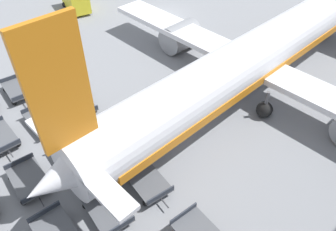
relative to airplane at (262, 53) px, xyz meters
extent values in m
plane|color=gray|center=(-14.67, 3.85, -2.86)|extent=(500.00, 500.00, 0.00)
cylinder|color=white|center=(0.01, 0.54, 0.20)|extent=(3.95, 34.87, 3.62)
cone|color=white|center=(-0.16, -16.87, 0.20)|extent=(3.48, 4.38, 3.44)
cube|color=orange|center=(-0.15, -16.19, 5.03)|extent=(0.31, 2.72, 6.04)
cube|color=white|center=(-0.15, -16.31, 0.74)|extent=(8.56, 1.21, 0.24)
cube|color=white|center=(-0.01, -0.85, -0.62)|extent=(30.55, 3.11, 0.44)
cylinder|color=gray|center=(-8.22, -0.37, -1.55)|extent=(2.56, 3.34, 2.52)
cube|color=orange|center=(0.01, 0.54, -0.44)|extent=(3.99, 31.39, 0.65)
cylinder|color=#56565B|center=(0.11, 11.34, -1.48)|extent=(0.24, 0.24, 1.56)
sphere|color=black|center=(0.11, 11.34, -2.26)|extent=(1.19, 1.19, 1.19)
cylinder|color=#56565B|center=(2.68, -2.96, -1.48)|extent=(0.24, 0.24, 1.56)
sphere|color=black|center=(2.68, -2.96, -2.26)|extent=(1.19, 1.19, 1.19)
cylinder|color=#56565B|center=(-2.74, -2.91, -1.48)|extent=(0.24, 0.24, 1.56)
sphere|color=black|center=(-2.74, -2.91, -2.26)|extent=(1.19, 1.19, 1.19)
cube|color=#1E232D|center=(-20.51, -3.09, -1.27)|extent=(0.53, 1.69, 0.68)
sphere|color=black|center=(-21.50, -3.82, -2.56)|extent=(0.60, 0.60, 0.60)
sphere|color=black|center=(-21.00, -1.95, -2.56)|extent=(0.60, 0.60, 0.60)
sphere|color=black|center=(-24.42, -3.03, -2.56)|extent=(0.60, 0.60, 0.60)
sphere|color=black|center=(-23.92, -1.17, -2.56)|extent=(0.60, 0.60, 0.60)
cube|color=#2D333D|center=(-6.58, -17.88, -2.10)|extent=(0.17, 1.79, 0.32)
cube|color=#333338|center=(-6.19, -17.90, -2.43)|extent=(0.70, 0.09, 0.06)
sphere|color=black|center=(-6.96, -17.10, -2.68)|extent=(0.36, 0.36, 0.36)
sphere|color=black|center=(-9.08, -17.00, -2.68)|extent=(0.36, 0.36, 0.36)
cube|color=#515459|center=(-3.45, -18.04, -2.31)|extent=(3.21, 2.12, 0.10)
cube|color=#2D333D|center=(-1.99, -18.21, -2.10)|extent=(0.28, 1.78, 0.32)
cube|color=#2D333D|center=(-4.92, -17.87, -2.10)|extent=(0.28, 1.78, 0.32)
cube|color=#333338|center=(-1.60, -18.25, -2.43)|extent=(0.70, 0.14, 0.06)
sphere|color=black|center=(-2.48, -18.92, -2.68)|extent=(0.36, 0.36, 0.36)
sphere|color=black|center=(-2.31, -17.41, -2.68)|extent=(0.36, 0.36, 0.36)
sphere|color=black|center=(-4.59, -18.67, -2.68)|extent=(0.36, 0.36, 0.36)
sphere|color=black|center=(-4.42, -17.17, -2.68)|extent=(0.36, 0.36, 0.36)
cube|color=#2D333D|center=(-0.72, -18.51, -2.10)|extent=(0.21, 1.79, 0.32)
sphere|color=black|center=(-0.25, -17.79, -2.68)|extent=(0.36, 0.36, 0.36)
cube|color=#515459|center=(-12.24, -14.50, -2.31)|extent=(3.22, 2.14, 0.10)
cube|color=#2D333D|center=(-10.78, -14.68, -2.10)|extent=(0.30, 1.78, 0.32)
cube|color=#2D333D|center=(-13.70, -14.32, -2.10)|extent=(0.30, 1.78, 0.32)
cube|color=#333338|center=(-10.39, -14.73, -2.43)|extent=(0.70, 0.14, 0.06)
sphere|color=black|center=(-11.28, -15.38, -2.68)|extent=(0.36, 0.36, 0.36)
sphere|color=black|center=(-11.09, -13.88, -2.68)|extent=(0.36, 0.36, 0.36)
sphere|color=black|center=(-13.38, -15.13, -2.68)|extent=(0.36, 0.36, 0.36)
sphere|color=black|center=(-13.20, -13.62, -2.68)|extent=(0.36, 0.36, 0.36)
cube|color=#515459|center=(-7.58, -14.90, -2.31)|extent=(3.11, 1.93, 0.10)
cube|color=#2D333D|center=(-6.10, -14.97, -2.10)|extent=(0.17, 1.79, 0.32)
cube|color=#2D333D|center=(-9.05, -14.82, -2.10)|extent=(0.17, 1.79, 0.32)
cube|color=#333338|center=(-5.71, -14.99, -2.43)|extent=(0.70, 0.09, 0.06)
sphere|color=black|center=(-6.55, -15.71, -2.68)|extent=(0.36, 0.36, 0.36)
sphere|color=black|center=(-6.48, -14.19, -2.68)|extent=(0.36, 0.36, 0.36)
sphere|color=black|center=(-8.67, -15.60, -2.68)|extent=(0.36, 0.36, 0.36)
sphere|color=black|center=(-8.60, -14.09, -2.68)|extent=(0.36, 0.36, 0.36)
cube|color=#515459|center=(-3.15, -15.32, -2.31)|extent=(3.24, 2.17, 0.10)
cube|color=#2D333D|center=(-1.68, -15.52, -2.10)|extent=(0.32, 1.78, 0.32)
cube|color=#2D333D|center=(-4.61, -15.13, -2.10)|extent=(0.32, 1.78, 0.32)
cube|color=#333338|center=(-1.30, -15.57, -2.43)|extent=(0.70, 0.15, 0.06)
sphere|color=black|center=(-2.20, -16.22, -2.68)|extent=(0.36, 0.36, 0.36)
sphere|color=black|center=(-1.99, -14.71, -2.68)|extent=(0.36, 0.36, 0.36)
sphere|color=black|center=(-4.30, -15.94, -2.68)|extent=(0.36, 0.36, 0.36)
sphere|color=black|center=(-4.10, -14.43, -2.68)|extent=(0.36, 0.36, 0.36)
cube|color=#515459|center=(1.29, -16.00, -2.31)|extent=(3.25, 2.20, 0.10)
cube|color=#2D333D|center=(2.75, -16.21, -2.10)|extent=(0.34, 1.78, 0.32)
cube|color=#2D333D|center=(-0.17, -15.79, -2.10)|extent=(0.34, 1.78, 0.32)
sphere|color=black|center=(2.45, -15.40, -2.68)|extent=(0.36, 0.36, 0.36)
sphere|color=black|center=(0.13, -16.60, -2.68)|extent=(0.36, 0.36, 0.36)
sphere|color=black|center=(0.35, -15.10, -2.68)|extent=(0.36, 0.36, 0.36)
cube|color=#515459|center=(-11.85, -11.60, -2.31)|extent=(3.20, 2.09, 0.10)
cube|color=#2D333D|center=(-10.38, -11.76, -2.10)|extent=(0.27, 1.78, 0.32)
cube|color=#2D333D|center=(-13.31, -11.45, -2.10)|extent=(0.27, 1.78, 0.32)
cube|color=#333338|center=(-9.99, -11.80, -2.43)|extent=(0.70, 0.13, 0.06)
sphere|color=black|center=(-10.87, -12.47, -2.68)|extent=(0.36, 0.36, 0.36)
sphere|color=black|center=(-10.71, -10.96, -2.68)|extent=(0.36, 0.36, 0.36)
sphere|color=black|center=(-12.98, -12.25, -2.68)|extent=(0.36, 0.36, 0.36)
sphere|color=black|center=(-12.82, -10.74, -2.68)|extent=(0.36, 0.36, 0.36)
cube|color=#515459|center=(-7.40, -12.11, -2.31)|extent=(3.28, 2.26, 0.10)
cube|color=#2D333D|center=(-5.94, -12.35, -2.10)|extent=(0.37, 1.77, 0.32)
cube|color=#2D333D|center=(-8.85, -11.87, -2.10)|extent=(0.37, 1.77, 0.32)
cube|color=#333338|center=(-5.56, -12.42, -2.43)|extent=(0.70, 0.17, 0.06)
sphere|color=black|center=(-6.48, -13.03, -2.68)|extent=(0.36, 0.36, 0.36)
sphere|color=black|center=(-6.23, -11.54, -2.68)|extent=(0.36, 0.36, 0.36)
sphere|color=black|center=(-8.57, -12.68, -2.68)|extent=(0.36, 0.36, 0.36)
sphere|color=black|center=(-8.32, -11.19, -2.68)|extent=(0.36, 0.36, 0.36)
cube|color=#515459|center=(-2.85, -12.52, -2.31)|extent=(3.25, 2.18, 0.10)
cube|color=#2D333D|center=(-1.39, -12.73, -2.10)|extent=(0.32, 1.78, 0.32)
cube|color=#2D333D|center=(-4.31, -12.32, -2.10)|extent=(0.32, 1.78, 0.32)
cube|color=#333338|center=(-1.00, -12.78, -2.43)|extent=(0.70, 0.16, 0.06)
sphere|color=black|center=(-1.90, -13.42, -2.68)|extent=(0.36, 0.36, 0.36)
sphere|color=black|center=(-1.70, -11.92, -2.68)|extent=(0.36, 0.36, 0.36)
sphere|color=black|center=(-4.00, -13.13, -2.68)|extent=(0.36, 0.36, 0.36)
sphere|color=black|center=(-3.80, -11.63, -2.68)|extent=(0.36, 0.36, 0.36)
cube|color=#515459|center=(1.38, -13.19, -2.31)|extent=(3.27, 2.23, 0.10)
cube|color=#2D333D|center=(2.83, -13.42, -2.10)|extent=(0.35, 1.78, 0.32)
cube|color=#2D333D|center=(-0.08, -12.97, -2.10)|extent=(0.35, 1.78, 0.32)
cube|color=#333338|center=(3.22, -13.48, -2.43)|extent=(0.70, 0.17, 0.06)
sphere|color=black|center=(2.31, -14.11, -2.68)|extent=(0.36, 0.36, 0.36)
sphere|color=black|center=(2.54, -12.61, -2.68)|extent=(0.36, 0.36, 0.36)
sphere|color=black|center=(0.21, -13.78, -2.68)|extent=(0.36, 0.36, 0.36)
sphere|color=black|center=(0.45, -12.28, -2.68)|extent=(0.36, 0.36, 0.36)
cube|color=#2D333D|center=(4.49, -13.36, -2.10)|extent=(0.28, 1.78, 0.32)
sphere|color=black|center=(4.98, -12.65, -2.68)|extent=(0.36, 0.36, 0.36)
camera|label=1|loc=(10.63, -20.52, 13.02)|focal=35.00mm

